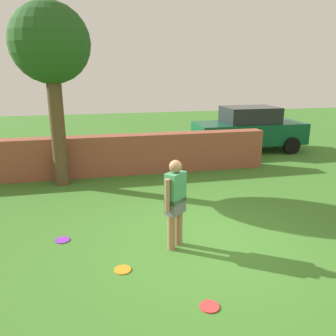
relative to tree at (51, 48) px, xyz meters
The scene contains 8 objects.
ground_plane 6.10m from the tree, 56.38° to the right, with size 40.00×40.00×0.00m, color #3D7528.
brick_wall 3.31m from the tree, 27.47° to the left, with size 10.04×0.50×1.20m, color brown.
tree is the anchor object (origin of this frame).
person 5.40m from the tree, 61.41° to the right, with size 0.43×0.40×1.62m.
car 7.85m from the tree, 21.32° to the left, with size 4.21×1.93×1.72m.
frisbee_orange 6.02m from the tree, 75.17° to the right, with size 0.27×0.27×0.02m, color orange.
frisbee_red 7.21m from the tree, 68.42° to the right, with size 0.27×0.27×0.02m, color red.
frisbee_purple 4.97m from the tree, 86.24° to the right, with size 0.27×0.27×0.02m, color purple.
Camera 1 is at (-1.83, -5.42, 3.09)m, focal length 36.62 mm.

